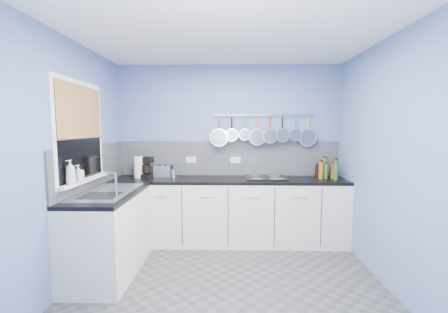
{
  "coord_description": "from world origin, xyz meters",
  "views": [
    {
      "loc": [
        0.03,
        -2.82,
        1.6
      ],
      "look_at": [
        -0.05,
        0.75,
        1.25
      ],
      "focal_mm": 23.61,
      "sensor_mm": 36.0,
      "label": 1
    }
  ],
  "objects_px": {
    "coffee_maker": "(146,167)",
    "toaster": "(163,171)",
    "paper_towel": "(139,167)",
    "soap_bottle_a": "(70,172)",
    "hob": "(266,178)",
    "canister": "(173,174)",
    "soap_bottle_b": "(78,173)"
  },
  "relations": [
    {
      "from": "coffee_maker",
      "to": "toaster",
      "type": "distance_m",
      "value": 0.23
    },
    {
      "from": "paper_towel",
      "to": "coffee_maker",
      "type": "height_order",
      "value": "paper_towel"
    },
    {
      "from": "soap_bottle_a",
      "to": "hob",
      "type": "height_order",
      "value": "soap_bottle_a"
    },
    {
      "from": "coffee_maker",
      "to": "toaster",
      "type": "bearing_deg",
      "value": 27.83
    },
    {
      "from": "soap_bottle_a",
      "to": "canister",
      "type": "xyz_separation_m",
      "value": [
        0.76,
        1.24,
        -0.21
      ]
    },
    {
      "from": "canister",
      "to": "hob",
      "type": "xyz_separation_m",
      "value": [
        1.29,
        0.03,
        -0.05
      ]
    },
    {
      "from": "soap_bottle_a",
      "to": "soap_bottle_b",
      "type": "bearing_deg",
      "value": 90.0
    },
    {
      "from": "paper_towel",
      "to": "hob",
      "type": "xyz_separation_m",
      "value": [
        1.78,
        0.01,
        -0.14
      ]
    },
    {
      "from": "paper_towel",
      "to": "hob",
      "type": "distance_m",
      "value": 1.78
    },
    {
      "from": "soap_bottle_a",
      "to": "coffee_maker",
      "type": "height_order",
      "value": "soap_bottle_a"
    },
    {
      "from": "canister",
      "to": "hob",
      "type": "height_order",
      "value": "canister"
    },
    {
      "from": "toaster",
      "to": "hob",
      "type": "distance_m",
      "value": 1.47
    },
    {
      "from": "coffee_maker",
      "to": "canister",
      "type": "xyz_separation_m",
      "value": [
        0.39,
        -0.05,
        -0.09
      ]
    },
    {
      "from": "soap_bottle_b",
      "to": "canister",
      "type": "distance_m",
      "value": 1.34
    },
    {
      "from": "soap_bottle_b",
      "to": "hob",
      "type": "xyz_separation_m",
      "value": [
        2.05,
        1.12,
        -0.23
      ]
    },
    {
      "from": "soap_bottle_a",
      "to": "paper_towel",
      "type": "distance_m",
      "value": 1.29
    },
    {
      "from": "soap_bottle_b",
      "to": "paper_towel",
      "type": "height_order",
      "value": "soap_bottle_b"
    },
    {
      "from": "toaster",
      "to": "canister",
      "type": "distance_m",
      "value": 0.22
    },
    {
      "from": "soap_bottle_a",
      "to": "paper_towel",
      "type": "relative_size",
      "value": 0.81
    },
    {
      "from": "soap_bottle_a",
      "to": "canister",
      "type": "relative_size",
      "value": 2.03
    },
    {
      "from": "canister",
      "to": "coffee_maker",
      "type": "bearing_deg",
      "value": 172.8
    },
    {
      "from": "paper_towel",
      "to": "toaster",
      "type": "distance_m",
      "value": 0.33
    },
    {
      "from": "coffee_maker",
      "to": "toaster",
      "type": "relative_size",
      "value": 1.15
    },
    {
      "from": "soap_bottle_a",
      "to": "canister",
      "type": "bearing_deg",
      "value": 58.34
    },
    {
      "from": "soap_bottle_b",
      "to": "toaster",
      "type": "bearing_deg",
      "value": 64.24
    },
    {
      "from": "coffee_maker",
      "to": "soap_bottle_b",
      "type": "bearing_deg",
      "value": -97.73
    },
    {
      "from": "soap_bottle_a",
      "to": "toaster",
      "type": "distance_m",
      "value": 1.49
    },
    {
      "from": "paper_towel",
      "to": "toaster",
      "type": "bearing_deg",
      "value": 16.98
    },
    {
      "from": "paper_towel",
      "to": "toaster",
      "type": "xyz_separation_m",
      "value": [
        0.31,
        0.1,
        -0.07
      ]
    },
    {
      "from": "soap_bottle_a",
      "to": "toaster",
      "type": "xyz_separation_m",
      "value": [
        0.58,
        1.36,
        -0.19
      ]
    },
    {
      "from": "paper_towel",
      "to": "toaster",
      "type": "height_order",
      "value": "paper_towel"
    },
    {
      "from": "paper_towel",
      "to": "coffee_maker",
      "type": "xyz_separation_m",
      "value": [
        0.1,
        0.03,
        -0.0
      ]
    }
  ]
}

